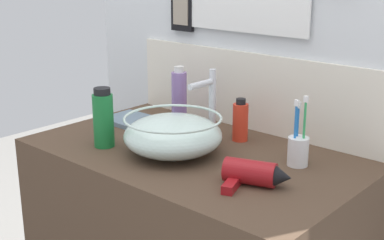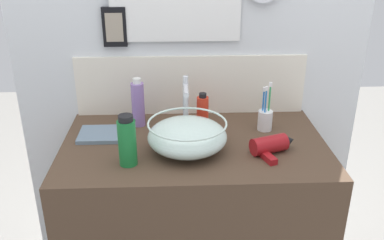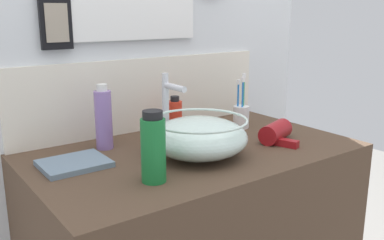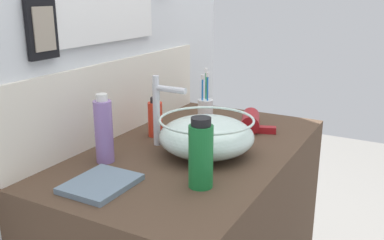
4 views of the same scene
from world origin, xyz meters
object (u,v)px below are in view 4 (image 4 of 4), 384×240
(faucet, at_px, (160,106))
(toothbrush_cup, at_px, (205,109))
(shampoo_bottle, at_px, (155,118))
(hair_drier, at_px, (251,120))
(glass_bowl_sink, at_px, (207,136))
(hand_towel, at_px, (101,184))
(spray_bottle, at_px, (201,154))
(lotion_bottle, at_px, (104,130))

(faucet, bearing_deg, toothbrush_cup, 0.15)
(faucet, bearing_deg, shampoo_bottle, 43.20)
(hair_drier, bearing_deg, shampoo_bottle, 132.45)
(toothbrush_cup, bearing_deg, glass_bowl_sink, -152.49)
(hand_towel, bearing_deg, glass_bowl_sink, -22.21)
(spray_bottle, bearing_deg, hand_towel, 119.02)
(glass_bowl_sink, distance_m, hair_drier, 0.33)
(hair_drier, height_order, hand_towel, hair_drier)
(hair_drier, relative_size, toothbrush_cup, 0.91)
(hair_drier, relative_size, lotion_bottle, 0.90)
(spray_bottle, distance_m, hand_towel, 0.28)
(shampoo_bottle, bearing_deg, glass_bowl_sink, -107.05)
(spray_bottle, bearing_deg, hair_drier, 6.76)
(spray_bottle, bearing_deg, shampoo_bottle, 49.03)
(lotion_bottle, bearing_deg, hand_towel, -144.39)
(lotion_bottle, bearing_deg, shampoo_bottle, -0.38)
(toothbrush_cup, height_order, hand_towel, toothbrush_cup)
(hair_drier, relative_size, spray_bottle, 0.99)
(glass_bowl_sink, bearing_deg, hair_drier, -5.00)
(hair_drier, bearing_deg, glass_bowl_sink, 175.00)
(faucet, xyz_separation_m, hair_drier, (0.32, -0.20, -0.11))
(spray_bottle, xyz_separation_m, shampoo_bottle, (0.29, 0.34, -0.03))
(lotion_bottle, bearing_deg, spray_bottle, -92.55)
(toothbrush_cup, height_order, spray_bottle, toothbrush_cup)
(toothbrush_cup, relative_size, shampoo_bottle, 1.47)
(toothbrush_cup, bearing_deg, hand_towel, -177.25)
(glass_bowl_sink, bearing_deg, lotion_bottle, 129.46)
(faucet, relative_size, hair_drier, 1.25)
(glass_bowl_sink, height_order, hand_towel, glass_bowl_sink)
(lotion_bottle, xyz_separation_m, hand_towel, (-0.15, -0.10, -0.09))
(lotion_bottle, height_order, spray_bottle, lotion_bottle)
(glass_bowl_sink, relative_size, shampoo_bottle, 2.12)
(hand_towel, bearing_deg, shampoo_bottle, 13.59)
(toothbrush_cup, relative_size, hand_towel, 1.12)
(hair_drier, distance_m, spray_bottle, 0.55)
(glass_bowl_sink, bearing_deg, shampoo_bottle, 72.95)
(glass_bowl_sink, height_order, faucet, faucet)
(toothbrush_cup, height_order, lotion_bottle, lotion_bottle)
(lotion_bottle, xyz_separation_m, spray_bottle, (-0.02, -0.34, -0.01))
(hair_drier, bearing_deg, spray_bottle, -173.24)
(glass_bowl_sink, relative_size, lotion_bottle, 1.42)
(faucet, bearing_deg, hair_drier, -31.95)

